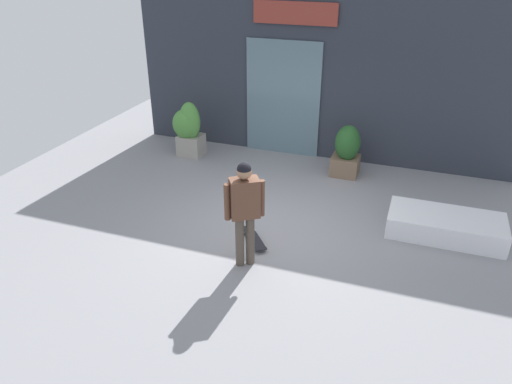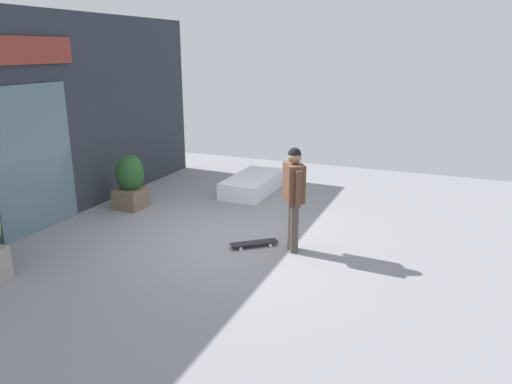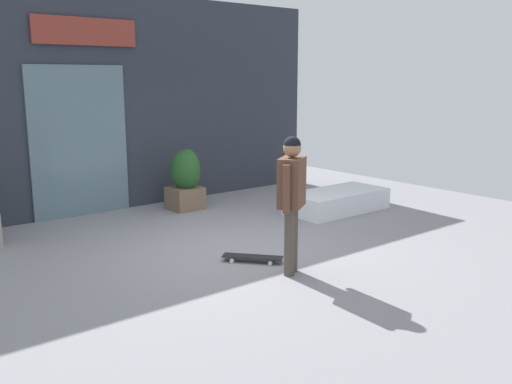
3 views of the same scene
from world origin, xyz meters
The scene contains 6 objects.
ground_plane centered at (0.00, 0.00, 0.00)m, with size 12.00×12.00×0.00m, color gray.
building_facade centered at (-0.03, 3.41, 1.88)m, with size 8.49×0.31×3.79m.
skateboarder centered at (-0.05, -1.19, 1.03)m, with size 0.51×0.45×1.68m.
skateboard centered at (-0.14, -0.56, 0.06)m, with size 0.64×0.73×0.08m.
planter_box_left centered at (0.80, 2.52, 0.59)m, with size 0.56×0.59×1.10m.
snow_ledge centered at (2.80, 0.69, 0.18)m, with size 1.86×0.90×0.37m, color white.
Camera 3 is at (-4.52, -6.01, 2.36)m, focal length 39.60 mm.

